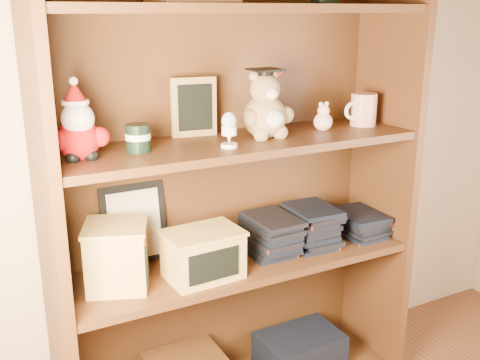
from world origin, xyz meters
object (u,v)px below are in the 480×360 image
object	(u,v)px
grad_teddy_bear	(266,111)
treats_box	(117,255)
bookcase	(232,188)
teacher_mug	(363,110)

from	to	relation	value
grad_teddy_bear	treats_box	size ratio (longest dim) A/B	0.95
bookcase	teacher_mug	bearing A→B (deg)	-6.00
treats_box	bookcase	bearing A→B (deg)	7.26
bookcase	grad_teddy_bear	bearing A→B (deg)	-32.37
teacher_mug	treats_box	size ratio (longest dim) A/B	0.54
bookcase	treats_box	distance (m)	0.43
bookcase	teacher_mug	world-z (taller)	bookcase
teacher_mug	treats_box	distance (m)	0.95
bookcase	grad_teddy_bear	distance (m)	0.28
teacher_mug	treats_box	xyz separation A→B (m)	(-0.89, -0.00, -0.36)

